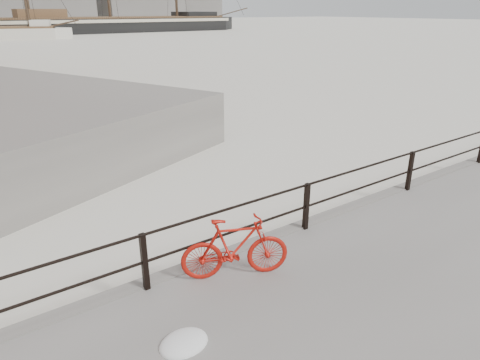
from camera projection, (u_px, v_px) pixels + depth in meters
ground at (400, 200)px, 10.95m from camera, size 400.00×400.00×0.00m
guardrail at (410, 171)px, 10.52m from camera, size 28.00×0.10×1.00m
bicycle at (235, 248)px, 7.06m from camera, size 1.75×1.00×1.09m
barque_black at (112, 32)px, 88.90m from camera, size 67.58×22.84×37.58m
industrial_east at (189, 2)px, 163.68m from camera, size 20.00×16.00×14.00m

